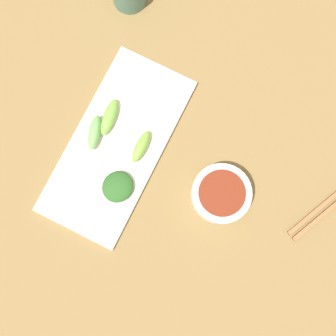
% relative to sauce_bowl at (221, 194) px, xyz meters
% --- Properties ---
extents(tabletop, '(2.10, 2.10, 0.02)m').
position_rel_sauce_bowl_xyz_m(tabletop, '(0.11, -0.02, -0.03)').
color(tabletop, olive).
rests_on(tabletop, ground).
extents(sauce_bowl, '(0.12, 0.12, 0.04)m').
position_rel_sauce_bowl_xyz_m(sauce_bowl, '(0.00, 0.00, 0.00)').
color(sauce_bowl, white).
rests_on(sauce_bowl, tabletop).
extents(serving_plate, '(0.18, 0.38, 0.01)m').
position_rel_sauce_bowl_xyz_m(serving_plate, '(0.23, 0.00, -0.02)').
color(serving_plate, white).
rests_on(serving_plate, tabletop).
extents(broccoli_stalk_0, '(0.04, 0.08, 0.02)m').
position_rel_sauce_bowl_xyz_m(broccoli_stalk_0, '(0.27, -0.04, 0.00)').
color(broccoli_stalk_0, '#70AF40').
rests_on(broccoli_stalk_0, serving_plate).
extents(broccoli_leafy_1, '(0.07, 0.07, 0.02)m').
position_rel_sauce_bowl_xyz_m(broccoli_leafy_1, '(0.19, 0.08, -0.00)').
color(broccoli_leafy_1, '#295922').
rests_on(broccoli_leafy_1, serving_plate).
extents(broccoli_stalk_2, '(0.04, 0.08, 0.03)m').
position_rel_sauce_bowl_xyz_m(broccoli_stalk_2, '(0.28, 0.00, 0.00)').
color(broccoli_stalk_2, '#6CAD58').
rests_on(broccoli_stalk_2, serving_plate).
extents(broccoli_stalk_3, '(0.02, 0.07, 0.03)m').
position_rel_sauce_bowl_xyz_m(broccoli_stalk_3, '(0.18, -0.01, 0.00)').
color(broccoli_stalk_3, '#77B53D').
rests_on(broccoli_stalk_3, serving_plate).
extents(chopsticks, '(0.12, 0.22, 0.01)m').
position_rel_sauce_bowl_xyz_m(chopsticks, '(-0.21, -0.09, -0.02)').
color(chopsticks, olive).
rests_on(chopsticks, tabletop).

